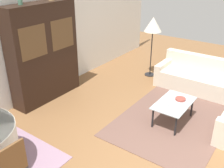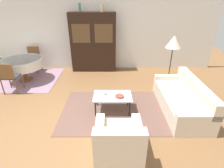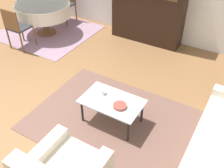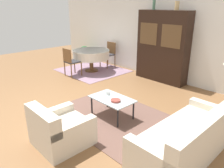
# 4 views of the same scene
# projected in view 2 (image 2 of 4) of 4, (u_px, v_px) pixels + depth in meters

# --- Properties ---
(ground_plane) EXTENTS (14.00, 14.00, 0.00)m
(ground_plane) POSITION_uv_depth(u_px,v_px,m) (63.00, 126.00, 3.91)
(ground_plane) COLOR brown
(wall_back) EXTENTS (10.00, 0.06, 2.70)m
(wall_back) POSITION_uv_depth(u_px,v_px,m) (82.00, 34.00, 6.56)
(wall_back) COLOR white
(wall_back) RESTS_ON ground_plane
(area_rug) EXTENTS (2.67, 1.91, 0.01)m
(area_rug) POSITION_uv_depth(u_px,v_px,m) (115.00, 110.00, 4.44)
(area_rug) COLOR brown
(area_rug) RESTS_ON ground_plane
(dining_rug) EXTENTS (2.21, 2.01, 0.01)m
(dining_rug) POSITION_uv_depth(u_px,v_px,m) (26.00, 79.00, 6.11)
(dining_rug) COLOR gray
(dining_rug) RESTS_ON ground_plane
(couch) EXTENTS (0.87, 2.06, 0.78)m
(couch) POSITION_uv_depth(u_px,v_px,m) (182.00, 100.00, 4.36)
(couch) COLOR beige
(couch) RESTS_ON ground_plane
(armchair) EXTENTS (0.85, 0.86, 0.75)m
(armchair) POSITION_uv_depth(u_px,v_px,m) (118.00, 140.00, 3.12)
(armchair) COLOR beige
(armchair) RESTS_ON ground_plane
(coffee_table) EXTENTS (0.93, 0.58, 0.42)m
(coffee_table) POSITION_uv_depth(u_px,v_px,m) (112.00, 97.00, 4.27)
(coffee_table) COLOR black
(coffee_table) RESTS_ON area_rug
(display_cabinet) EXTENTS (1.65, 0.43, 2.14)m
(display_cabinet) POSITION_uv_depth(u_px,v_px,m) (93.00, 43.00, 6.45)
(display_cabinet) COLOR black
(display_cabinet) RESTS_ON ground_plane
(dining_table) EXTENTS (1.30, 1.30, 0.76)m
(dining_table) POSITION_uv_depth(u_px,v_px,m) (22.00, 63.00, 5.77)
(dining_table) COLOR brown
(dining_table) RESTS_ON dining_rug
(dining_chair_near) EXTENTS (0.44, 0.44, 0.93)m
(dining_chair_near) POSITION_uv_depth(u_px,v_px,m) (8.00, 76.00, 5.03)
(dining_chair_near) COLOR brown
(dining_chair_near) RESTS_ON dining_rug
(dining_chair_far) EXTENTS (0.44, 0.44, 0.93)m
(dining_chair_far) POSITION_uv_depth(u_px,v_px,m) (33.00, 57.00, 6.58)
(dining_chair_far) COLOR brown
(dining_chair_far) RESTS_ON dining_rug
(floor_lamp) EXTENTS (0.45, 0.45, 1.59)m
(floor_lamp) POSITION_uv_depth(u_px,v_px,m) (173.00, 43.00, 5.15)
(floor_lamp) COLOR black
(floor_lamp) RESTS_ON ground_plane
(cup) EXTENTS (0.08, 0.08, 0.08)m
(cup) POSITION_uv_depth(u_px,v_px,m) (104.00, 93.00, 4.29)
(cup) COLOR white
(cup) RESTS_ON coffee_table
(bowl) EXTENTS (0.20, 0.20, 0.04)m
(bowl) POSITION_uv_depth(u_px,v_px,m) (119.00, 96.00, 4.19)
(bowl) COLOR #9E4238
(bowl) RESTS_ON coffee_table
(vase_tall) EXTENTS (0.09, 0.09, 0.28)m
(vase_tall) POSITION_uv_depth(u_px,v_px,m) (79.00, 7.00, 5.92)
(vase_tall) COLOR #4C7A60
(vase_tall) RESTS_ON display_cabinet
(vase_short) EXTENTS (0.12, 0.12, 0.24)m
(vase_short) POSITION_uv_depth(u_px,v_px,m) (102.00, 8.00, 5.93)
(vase_short) COLOR tan
(vase_short) RESTS_ON display_cabinet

